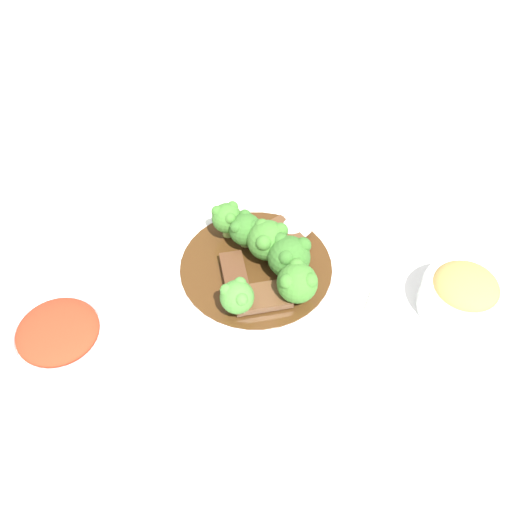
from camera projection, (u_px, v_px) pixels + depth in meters
ground_plane at (256, 274)px, 0.74m from camera, size 4.00×4.00×0.00m
main_plate at (256, 269)px, 0.73m from camera, size 0.30×0.30×0.02m
beef_strip_0 at (262, 297)px, 0.68m from camera, size 0.06×0.07×0.01m
beef_strip_1 at (235, 278)px, 0.70m from camera, size 0.08×0.06×0.01m
beef_strip_2 at (285, 238)px, 0.74m from camera, size 0.06×0.07×0.01m
broccoli_floret_0 at (268, 240)px, 0.71m from camera, size 0.05×0.05×0.05m
broccoli_floret_1 at (227, 218)px, 0.73m from camera, size 0.04×0.04×0.05m
broccoli_floret_2 at (297, 282)px, 0.67m from camera, size 0.05×0.05×0.05m
broccoli_floret_3 at (289, 255)px, 0.69m from camera, size 0.05×0.05×0.05m
broccoli_floret_4 at (237, 297)px, 0.66m from camera, size 0.04×0.04×0.04m
broccoli_floret_5 at (245, 229)px, 0.72m from camera, size 0.04×0.04×0.05m
serving_spoon at (307, 217)px, 0.77m from camera, size 0.23×0.12×0.01m
side_bowl_kimchi at (60, 337)px, 0.65m from camera, size 0.11×0.11×0.04m
side_bowl_appetizer at (463, 294)px, 0.68m from camera, size 0.09×0.09×0.05m
sauce_dish at (190, 156)px, 0.87m from camera, size 0.08×0.08×0.01m
paper_napkin at (306, 159)px, 0.87m from camera, size 0.12×0.12×0.01m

